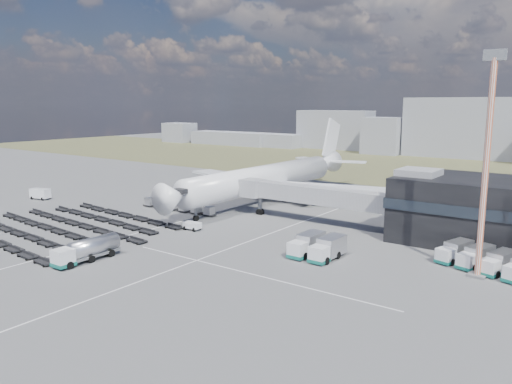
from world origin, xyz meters
The scene contains 16 objects.
ground centered at (0.00, 0.00, 0.00)m, with size 420.00×420.00×0.00m, color #565659.
grass_strip centered at (0.00, 110.00, 0.01)m, with size 420.00×90.00×0.01m, color brown.
lane_markings centered at (9.77, 3.00, 0.01)m, with size 47.12×110.00×0.01m.
terminal centered at (47.77, 23.96, 5.25)m, with size 30.40×16.40×11.00m.
jet_bridge centered at (15.90, 20.42, 5.05)m, with size 30.30×3.80×7.05m.
airliner centered at (0.00, 32.38, 5.29)m, with size 51.59×64.53×17.62m.
skyline centered at (5.77, 150.70, 7.83)m, with size 295.85×26.33×23.44m.
fuel_tanker centered at (4.07, -16.98, 1.56)m, with size 2.54×9.67×3.12m.
pushback_tug centered at (4.00, 3.83, 0.68)m, with size 2.91×1.64×1.35m, color white.
utility_van centered at (-42.55, 3.89, 1.20)m, with size 4.52×2.05×2.40m, color white.
catering_truck centered at (10.29, 36.71, 1.35)m, with size 3.82×6.16×2.64m.
service_trucks_near centered at (28.50, 3.12, 1.51)m, with size 5.91×7.03×2.78m.
service_trucks_far centered at (48.86, 11.24, 1.36)m, with size 12.55×9.21×2.50m.
uld_row centered at (-8.64, 13.11, 1.01)m, with size 18.66×2.20×1.69m.
baggage_dollies centered at (-14.41, -8.55, 0.41)m, with size 37.45×27.96×0.82m.
floodlight_mast centered at (48.53, 7.93, 13.71)m, with size 2.59×2.11×27.35m.
Camera 1 is at (61.28, -56.11, 21.24)m, focal length 35.00 mm.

